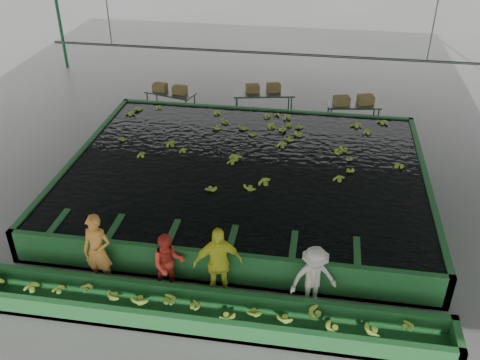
% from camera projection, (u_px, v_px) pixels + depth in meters
% --- Properties ---
extents(ground, '(80.00, 80.00, 0.00)m').
position_uv_depth(ground, '(237.00, 222.00, 14.19)').
color(ground, slate).
rests_on(ground, ground).
extents(shed_roof, '(20.00, 22.00, 0.04)m').
position_uv_depth(shed_roof, '(236.00, 35.00, 11.59)').
color(shed_roof, '#9E9E9E').
rests_on(shed_roof, shed_posts).
extents(shed_posts, '(20.00, 22.00, 5.00)m').
position_uv_depth(shed_posts, '(237.00, 138.00, 12.89)').
color(shed_posts, '#195C33').
rests_on(shed_posts, ground).
extents(flotation_tank, '(10.00, 8.00, 0.90)m').
position_uv_depth(flotation_tank, '(246.00, 178.00, 15.22)').
color(flotation_tank, '#1E5C28').
rests_on(flotation_tank, ground).
extents(tank_water, '(9.70, 7.70, 0.00)m').
position_uv_depth(tank_water, '(246.00, 166.00, 15.02)').
color(tank_water, black).
rests_on(tank_water, flotation_tank).
extents(sorting_trough, '(10.00, 1.00, 0.50)m').
position_uv_depth(sorting_trough, '(208.00, 313.00, 11.03)').
color(sorting_trough, '#1E5C28').
rests_on(sorting_trough, ground).
extents(cableway_rail, '(0.08, 0.08, 14.00)m').
position_uv_depth(cableway_rail, '(263.00, 53.00, 16.85)').
color(cableway_rail, '#59605B').
rests_on(cableway_rail, shed_roof).
extents(rail_hanger_left, '(0.04, 0.04, 2.00)m').
position_uv_depth(rail_hanger_left, '(108.00, 14.00, 17.01)').
color(rail_hanger_left, '#59605B').
rests_on(rail_hanger_left, shed_roof).
extents(rail_hanger_right, '(0.04, 0.04, 2.00)m').
position_uv_depth(rail_hanger_right, '(433.00, 28.00, 15.64)').
color(rail_hanger_right, '#59605B').
rests_on(rail_hanger_right, shed_roof).
extents(worker_a, '(0.69, 0.48, 1.81)m').
position_uv_depth(worker_a, '(98.00, 251.00, 11.72)').
color(worker_a, orange).
rests_on(worker_a, ground).
extents(worker_b, '(0.89, 0.81, 1.50)m').
position_uv_depth(worker_b, '(168.00, 264.00, 11.59)').
color(worker_b, red).
rests_on(worker_b, ground).
extents(worker_c, '(1.15, 0.77, 1.82)m').
position_uv_depth(worker_c, '(218.00, 263.00, 11.35)').
color(worker_c, yellow).
rests_on(worker_c, ground).
extents(worker_d, '(1.15, 0.90, 1.56)m').
position_uv_depth(worker_d, '(314.00, 278.00, 11.14)').
color(worker_d, beige).
rests_on(worker_d, ground).
extents(packing_table_left, '(1.97, 1.19, 0.84)m').
position_uv_depth(packing_table_left, '(171.00, 103.00, 19.97)').
color(packing_table_left, '#59605B').
rests_on(packing_table_left, ground).
extents(packing_table_mid, '(2.31, 1.28, 0.99)m').
position_uv_depth(packing_table_mid, '(263.00, 105.00, 19.61)').
color(packing_table_mid, '#59605B').
rests_on(packing_table_mid, ground).
extents(packing_table_right, '(1.93, 1.00, 0.84)m').
position_uv_depth(packing_table_right, '(353.00, 115.00, 19.01)').
color(packing_table_right, '#59605B').
rests_on(packing_table_right, ground).
extents(box_stack_left, '(1.33, 0.56, 0.28)m').
position_uv_depth(box_stack_left, '(170.00, 92.00, 19.76)').
color(box_stack_left, olive).
rests_on(box_stack_left, packing_table_left).
extents(box_stack_mid, '(1.30, 0.68, 0.27)m').
position_uv_depth(box_stack_mid, '(263.00, 91.00, 19.39)').
color(box_stack_mid, olive).
rests_on(box_stack_mid, packing_table_mid).
extents(box_stack_right, '(1.46, 0.75, 0.30)m').
position_uv_depth(box_stack_right, '(353.00, 104.00, 18.79)').
color(box_stack_right, olive).
rests_on(box_stack_right, packing_table_right).
extents(floating_bananas, '(8.19, 5.59, 0.11)m').
position_uv_depth(floating_bananas, '(250.00, 153.00, 15.69)').
color(floating_bananas, '#90BC33').
rests_on(floating_bananas, tank_water).
extents(trough_bananas, '(9.48, 0.63, 0.13)m').
position_uv_depth(trough_bananas, '(208.00, 308.00, 10.95)').
color(trough_bananas, '#90BC33').
rests_on(trough_bananas, sorting_trough).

